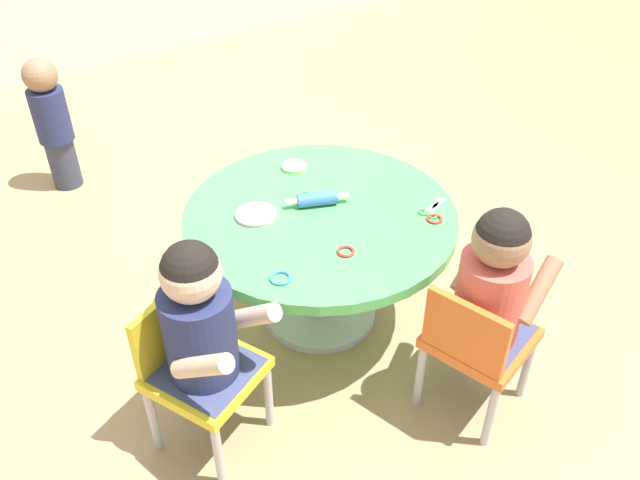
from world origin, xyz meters
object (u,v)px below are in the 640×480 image
at_px(child_chair_right, 476,342).
at_px(toddler_standing, 52,121).
at_px(seated_child_right, 493,282).
at_px(craft_scissors, 431,210).
at_px(rolling_pin, 317,199).
at_px(craft_table, 320,236).
at_px(seated_child_left, 199,318).
at_px(child_chair_left, 197,367).

distance_m(child_chair_right, toddler_standing, 2.28).
xyz_separation_m(child_chair_right, seated_child_right, (0.04, 0.01, 0.23)).
bearing_deg(toddler_standing, craft_scissors, -63.26).
bearing_deg(rolling_pin, child_chair_right, -78.31).
bearing_deg(craft_table, craft_scissors, -32.58).
height_order(seated_child_left, toddler_standing, seated_child_left).
bearing_deg(child_chair_right, craft_scissors, 68.53).
bearing_deg(seated_child_right, seated_child_left, 156.41).
bearing_deg(child_chair_left, seated_child_left, -64.97).
bearing_deg(craft_table, seated_child_right, -72.65).
xyz_separation_m(craft_table, child_chair_right, (0.16, -0.65, -0.08)).
xyz_separation_m(craft_table, child_chair_left, (-0.62, -0.25, -0.08)).
bearing_deg(child_chair_left, rolling_pin, 24.86).
height_order(seated_child_left, seated_child_right, same).
height_order(craft_table, seated_child_right, seated_child_right).
bearing_deg(rolling_pin, seated_child_left, -151.89).
height_order(seated_child_left, child_chair_right, seated_child_left).
height_order(seated_child_right, toddler_standing, seated_child_right).
xyz_separation_m(seated_child_left, rolling_pin, (0.62, 0.33, -0.01)).
relative_size(seated_child_right, craft_scissors, 3.58).
xyz_separation_m(child_chair_left, child_chair_right, (0.78, -0.40, 0.00)).
relative_size(craft_table, child_chair_right, 1.82).
bearing_deg(toddler_standing, child_chair_right, -72.09).
height_order(child_chair_left, rolling_pin, rolling_pin).
bearing_deg(craft_scissors, rolling_pin, 140.84).
distance_m(child_chair_right, craft_scissors, 0.51).
distance_m(seated_child_left, toddler_standing, 1.81).
relative_size(seated_child_right, toddler_standing, 0.76).
xyz_separation_m(craft_table, toddler_standing, (-0.54, 1.52, -0.03)).
distance_m(seated_child_left, craft_scissors, 0.94).
xyz_separation_m(toddler_standing, rolling_pin, (0.56, -1.47, 0.16)).
bearing_deg(toddler_standing, seated_child_right, -71.09).
height_order(craft_table, child_chair_right, child_chair_right).
distance_m(child_chair_left, toddler_standing, 1.77).
bearing_deg(rolling_pin, child_chair_left, -155.14).
xyz_separation_m(craft_table, seated_child_right, (0.20, -0.64, 0.14)).
xyz_separation_m(seated_child_right, craft_scissors, (0.13, 0.42, -0.04)).
distance_m(toddler_standing, rolling_pin, 1.58).
relative_size(toddler_standing, rolling_pin, 3.04).
xyz_separation_m(child_chair_left, rolling_pin, (0.64, 0.29, 0.21)).
xyz_separation_m(child_chair_right, toddler_standing, (-0.70, 2.17, 0.05)).
height_order(child_chair_left, toddler_standing, toddler_standing).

